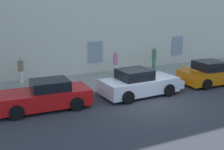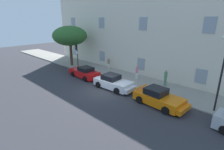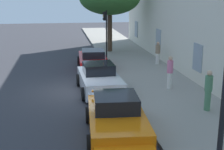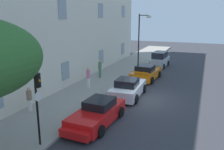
{
  "view_description": "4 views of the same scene",
  "coord_description": "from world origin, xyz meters",
  "px_view_note": "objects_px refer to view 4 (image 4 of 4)",
  "views": [
    {
      "loc": [
        -7.8,
        -11.63,
        4.81
      ],
      "look_at": [
        -1.53,
        0.91,
        1.37
      ],
      "focal_mm": 45.88,
      "sensor_mm": 36.0,
      "label": 1
    },
    {
      "loc": [
        12.0,
        -11.44,
        7.08
      ],
      "look_at": [
        -0.08,
        1.31,
        1.37
      ],
      "focal_mm": 27.67,
      "sensor_mm": 36.0,
      "label": 2
    },
    {
      "loc": [
        16.24,
        -0.78,
        5.03
      ],
      "look_at": [
        0.04,
        1.85,
        0.82
      ],
      "focal_mm": 51.5,
      "sensor_mm": 36.0,
      "label": 3
    },
    {
      "loc": [
        -16.38,
        -4.2,
        6.13
      ],
      "look_at": [
        0.76,
        2.71,
        1.42
      ],
      "focal_mm": 38.04,
      "sensor_mm": 36.0,
      "label": 4
    }
  ],
  "objects_px": {
    "sportscar_red_lead": "(96,115)",
    "sportscar_yellow_flank": "(129,88)",
    "traffic_light": "(38,95)",
    "pedestrian_admiring": "(29,99)",
    "hatchback_parked": "(160,60)",
    "sportscar_white_middle": "(146,73)",
    "pedestrian_strolling": "(100,68)",
    "pedestrian_bystander": "(88,77)",
    "street_lamp": "(143,32)"
  },
  "relations": [
    {
      "from": "sportscar_yellow_flank",
      "to": "pedestrian_bystander",
      "type": "xyz_separation_m",
      "value": [
        0.29,
        3.65,
        0.41
      ]
    },
    {
      "from": "sportscar_yellow_flank",
      "to": "pedestrian_strolling",
      "type": "height_order",
      "value": "pedestrian_strolling"
    },
    {
      "from": "street_lamp",
      "to": "pedestrian_strolling",
      "type": "xyz_separation_m",
      "value": [
        -5.44,
        2.72,
        -3.25
      ]
    },
    {
      "from": "sportscar_red_lead",
      "to": "traffic_light",
      "type": "height_order",
      "value": "traffic_light"
    },
    {
      "from": "sportscar_red_lead",
      "to": "hatchback_parked",
      "type": "height_order",
      "value": "hatchback_parked"
    },
    {
      "from": "hatchback_parked",
      "to": "pedestrian_admiring",
      "type": "distance_m",
      "value": 17.88
    },
    {
      "from": "sportscar_red_lead",
      "to": "sportscar_white_middle",
      "type": "distance_m",
      "value": 10.87
    },
    {
      "from": "pedestrian_bystander",
      "to": "street_lamp",
      "type": "bearing_deg",
      "value": -14.02
    },
    {
      "from": "sportscar_white_middle",
      "to": "street_lamp",
      "type": "height_order",
      "value": "street_lamp"
    },
    {
      "from": "sportscar_yellow_flank",
      "to": "street_lamp",
      "type": "height_order",
      "value": "street_lamp"
    },
    {
      "from": "sportscar_red_lead",
      "to": "sportscar_yellow_flank",
      "type": "height_order",
      "value": "sportscar_yellow_flank"
    },
    {
      "from": "pedestrian_bystander",
      "to": "sportscar_red_lead",
      "type": "bearing_deg",
      "value": -148.97
    },
    {
      "from": "sportscar_white_middle",
      "to": "sportscar_red_lead",
      "type": "bearing_deg",
      "value": 178.7
    },
    {
      "from": "sportscar_red_lead",
      "to": "traffic_light",
      "type": "xyz_separation_m",
      "value": [
        -3.17,
        1.35,
        2.02
      ]
    },
    {
      "from": "traffic_light",
      "to": "sportscar_red_lead",
      "type": "bearing_deg",
      "value": -22.99
    },
    {
      "from": "sportscar_white_middle",
      "to": "pedestrian_strolling",
      "type": "height_order",
      "value": "pedestrian_strolling"
    },
    {
      "from": "sportscar_red_lead",
      "to": "hatchback_parked",
      "type": "xyz_separation_m",
      "value": [
        17.08,
        -0.32,
        0.22
      ]
    },
    {
      "from": "sportscar_yellow_flank",
      "to": "sportscar_white_middle",
      "type": "bearing_deg",
      "value": -0.68
    },
    {
      "from": "street_lamp",
      "to": "pedestrian_bystander",
      "type": "distance_m",
      "value": 9.68
    },
    {
      "from": "sportscar_yellow_flank",
      "to": "pedestrian_admiring",
      "type": "bearing_deg",
      "value": 139.33
    },
    {
      "from": "pedestrian_strolling",
      "to": "street_lamp",
      "type": "bearing_deg",
      "value": -26.56
    },
    {
      "from": "sportscar_red_lead",
      "to": "traffic_light",
      "type": "relative_size",
      "value": 1.32
    },
    {
      "from": "street_lamp",
      "to": "pedestrian_strolling",
      "type": "bearing_deg",
      "value": 153.44
    },
    {
      "from": "sportscar_white_middle",
      "to": "traffic_light",
      "type": "height_order",
      "value": "traffic_light"
    },
    {
      "from": "pedestrian_admiring",
      "to": "sportscar_white_middle",
      "type": "bearing_deg",
      "value": -23.91
    },
    {
      "from": "sportscar_yellow_flank",
      "to": "pedestrian_bystander",
      "type": "distance_m",
      "value": 3.68
    },
    {
      "from": "hatchback_parked",
      "to": "pedestrian_strolling",
      "type": "xyz_separation_m",
      "value": [
        -7.91,
        4.3,
        0.23
      ]
    },
    {
      "from": "sportscar_red_lead",
      "to": "hatchback_parked",
      "type": "relative_size",
      "value": 1.18
    },
    {
      "from": "traffic_light",
      "to": "pedestrian_bystander",
      "type": "height_order",
      "value": "traffic_light"
    },
    {
      "from": "sportscar_yellow_flank",
      "to": "street_lamp",
      "type": "distance_m",
      "value": 9.95
    },
    {
      "from": "hatchback_parked",
      "to": "pedestrian_admiring",
      "type": "relative_size",
      "value": 2.56
    },
    {
      "from": "hatchback_parked",
      "to": "traffic_light",
      "type": "relative_size",
      "value": 1.12
    },
    {
      "from": "traffic_light",
      "to": "pedestrian_bystander",
      "type": "bearing_deg",
      "value": 13.35
    },
    {
      "from": "sportscar_red_lead",
      "to": "pedestrian_strolling",
      "type": "bearing_deg",
      "value": 23.45
    },
    {
      "from": "pedestrian_strolling",
      "to": "pedestrian_bystander",
      "type": "distance_m",
      "value": 3.44
    },
    {
      "from": "sportscar_red_lead",
      "to": "hatchback_parked",
      "type": "bearing_deg",
      "value": -1.07
    },
    {
      "from": "pedestrian_bystander",
      "to": "sportscar_yellow_flank",
      "type": "bearing_deg",
      "value": -94.47
    },
    {
      "from": "sportscar_yellow_flank",
      "to": "sportscar_white_middle",
      "type": "distance_m",
      "value": 5.39
    },
    {
      "from": "sportscar_red_lead",
      "to": "pedestrian_admiring",
      "type": "distance_m",
      "value": 4.63
    },
    {
      "from": "pedestrian_strolling",
      "to": "pedestrian_admiring",
      "type": "bearing_deg",
      "value": 176.06
    },
    {
      "from": "sportscar_red_lead",
      "to": "traffic_light",
      "type": "distance_m",
      "value": 3.99
    },
    {
      "from": "pedestrian_admiring",
      "to": "pedestrian_strolling",
      "type": "height_order",
      "value": "pedestrian_strolling"
    },
    {
      "from": "sportscar_yellow_flank",
      "to": "pedestrian_admiring",
      "type": "xyz_separation_m",
      "value": [
        -5.58,
        4.8,
        0.33
      ]
    },
    {
      "from": "pedestrian_admiring",
      "to": "pedestrian_bystander",
      "type": "relative_size",
      "value": 0.92
    },
    {
      "from": "pedestrian_strolling",
      "to": "hatchback_parked",
      "type": "bearing_deg",
      "value": -28.51
    },
    {
      "from": "sportscar_white_middle",
      "to": "sportscar_yellow_flank",
      "type": "bearing_deg",
      "value": 179.32
    },
    {
      "from": "sportscar_white_middle",
      "to": "pedestrian_bystander",
      "type": "relative_size",
      "value": 2.69
    },
    {
      "from": "sportscar_white_middle",
      "to": "pedestrian_admiring",
      "type": "relative_size",
      "value": 2.93
    },
    {
      "from": "sportscar_red_lead",
      "to": "sportscar_yellow_flank",
      "type": "xyz_separation_m",
      "value": [
        5.48,
        -0.18,
        0.03
      ]
    },
    {
      "from": "hatchback_parked",
      "to": "traffic_light",
      "type": "xyz_separation_m",
      "value": [
        -20.25,
        1.67,
        1.8
      ]
    }
  ]
}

